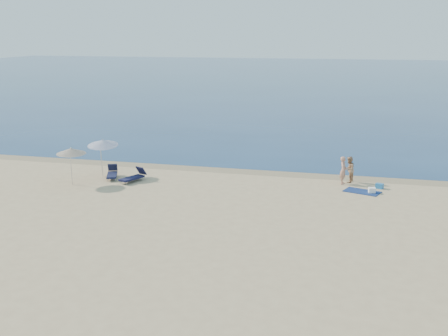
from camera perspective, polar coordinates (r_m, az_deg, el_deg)
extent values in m
plane|color=tan|center=(18.78, -3.99, -14.80)|extent=(160.00, 160.00, 0.00)
cube|color=#0D2750|center=(116.11, 11.74, 8.98)|extent=(240.00, 160.00, 0.01)
cube|color=#847254|center=(36.55, 5.51, -0.55)|extent=(240.00, 1.60, 0.00)
imported|color=tan|center=(34.44, 12.02, -0.23)|extent=(0.41, 0.62, 1.69)
imported|color=tan|center=(34.95, 12.59, -0.14)|extent=(0.75, 0.88, 1.59)
cube|color=#0F214F|center=(33.19, 13.84, -2.34)|extent=(2.24, 1.70, 0.03)
cube|color=white|center=(33.02, 14.79, -2.22)|extent=(0.43, 0.39, 0.32)
cube|color=#1F67A9|center=(34.13, 15.52, -1.77)|extent=(0.51, 0.44, 0.30)
cylinder|color=silver|center=(36.05, -12.34, 0.73)|extent=(0.12, 0.35, 2.22)
cone|color=white|center=(36.09, -12.21, 2.53)|extent=(2.32, 2.34, 0.61)
sphere|color=silver|center=(36.06, -12.23, 2.83)|extent=(0.06, 0.06, 0.06)
cylinder|color=silver|center=(34.73, -15.25, -0.04)|extent=(0.10, 0.16, 2.10)
cone|color=beige|center=(34.60, -15.27, 1.68)|extent=(2.32, 2.32, 0.42)
sphere|color=silver|center=(34.56, -15.29, 1.98)|extent=(0.06, 0.06, 0.06)
cube|color=#131836|center=(35.75, -11.31, -0.70)|extent=(1.13, 1.71, 0.11)
cube|color=#131836|center=(36.46, -11.25, 0.07)|extent=(0.69, 0.58, 0.52)
cylinder|color=#A5A5AD|center=(35.76, -10.93, -0.87)|extent=(0.03, 0.03, 0.24)
cube|color=#121433|center=(34.73, -9.36, -1.02)|extent=(1.19, 1.76, 0.11)
cube|color=#121433|center=(35.21, -8.42, -0.27)|extent=(0.71, 0.60, 0.54)
cylinder|color=#A5A5AD|center=(34.59, -9.07, -1.28)|extent=(0.03, 0.03, 0.24)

